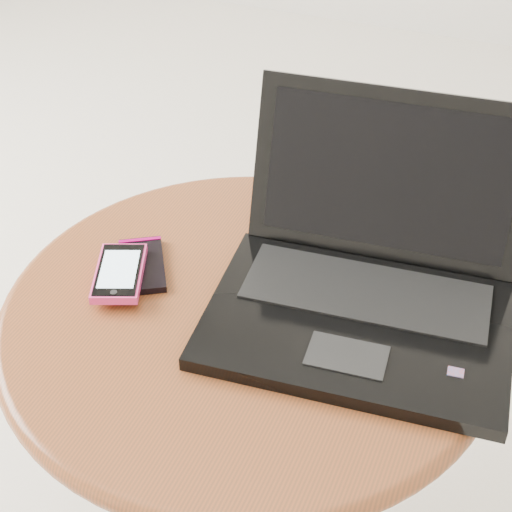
% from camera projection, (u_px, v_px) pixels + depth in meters
% --- Properties ---
extents(table, '(0.58, 0.58, 0.46)m').
position_uv_depth(table, '(248.00, 366.00, 0.98)').
color(table, '#532B1B').
rests_on(table, ground).
extents(laptop, '(0.36, 0.33, 0.21)m').
position_uv_depth(laptop, '(367.00, 279.00, 0.90)').
color(laptop, black).
rests_on(laptop, table).
extents(phone_black, '(0.10, 0.11, 0.01)m').
position_uv_depth(phone_black, '(142.00, 265.00, 0.97)').
color(phone_black, black).
rests_on(phone_black, table).
extents(phone_pink, '(0.09, 0.12, 0.01)m').
position_uv_depth(phone_pink, '(119.00, 273.00, 0.94)').
color(phone_pink, '#F73481').
rests_on(phone_pink, phone_black).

